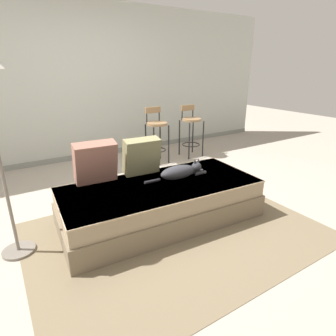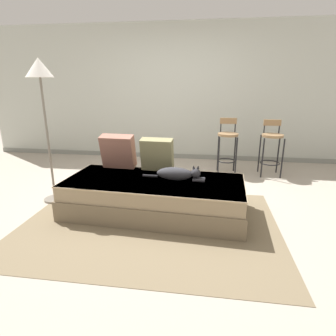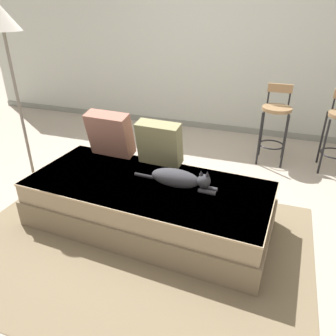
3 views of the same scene
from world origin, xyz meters
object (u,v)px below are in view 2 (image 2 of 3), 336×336
object	(u,v)px
bar_stool_near_window	(228,142)
bar_stool_by_doorway	(272,144)
cat	(177,174)
floor_lamp	(41,82)
throw_pillow_corner	(118,151)
couch	(154,196)
throw_pillow_middle	(157,154)

from	to	relation	value
bar_stool_near_window	bar_stool_by_doorway	bearing A→B (deg)	-0.05
cat	bar_stool_by_doorway	bearing A→B (deg)	50.69
floor_lamp	bar_stool_near_window	bearing A→B (deg)	33.46
floor_lamp	cat	bearing A→B (deg)	-5.32
throw_pillow_corner	cat	xyz separation A→B (m)	(0.82, -0.37, -0.15)
throw_pillow_corner	couch	bearing A→B (deg)	-36.31
throw_pillow_middle	bar_stool_near_window	size ratio (longest dim) A/B	0.45
throw_pillow_corner	throw_pillow_middle	world-z (taller)	throw_pillow_corner
bar_stool_by_doorway	couch	bearing A→B (deg)	-133.85
bar_stool_near_window	bar_stool_by_doorway	xyz separation A→B (m)	(0.72, -0.00, -0.01)
cat	bar_stool_near_window	world-z (taller)	bar_stool_near_window
bar_stool_near_window	cat	bearing A→B (deg)	-111.45
couch	floor_lamp	xyz separation A→B (m)	(-1.39, 0.19, 1.29)
throw_pillow_corner	bar_stool_by_doorway	size ratio (longest dim) A/B	0.49
bar_stool_by_doorway	throw_pillow_corner	bearing A→B (deg)	-149.19
floor_lamp	throw_pillow_corner	bearing A→B (deg)	14.72
couch	floor_lamp	distance (m)	1.91
throw_pillow_corner	throw_pillow_middle	bearing A→B (deg)	-3.52
cat	throw_pillow_middle	bearing A→B (deg)	131.17
bar_stool_near_window	floor_lamp	size ratio (longest dim) A/B	0.52
throw_pillow_middle	bar_stool_near_window	world-z (taller)	bar_stool_near_window
throw_pillow_corner	floor_lamp	size ratio (longest dim) A/B	0.25
throw_pillow_corner	cat	bearing A→B (deg)	-24.49
bar_stool_near_window	couch	bearing A→B (deg)	-118.48
cat	bar_stool_near_window	distance (m)	1.81
bar_stool_by_doorway	throw_pillow_middle	bearing A→B (deg)	-141.32
throw_pillow_corner	bar_stool_by_doorway	world-z (taller)	bar_stool_by_doorway
couch	cat	world-z (taller)	cat
floor_lamp	couch	bearing A→B (deg)	-7.62
couch	cat	bearing A→B (deg)	6.63
throw_pillow_middle	cat	xyz separation A→B (m)	(0.30, -0.34, -0.14)
couch	bar_stool_by_doorway	xyz separation A→B (m)	(1.65, 1.72, 0.33)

